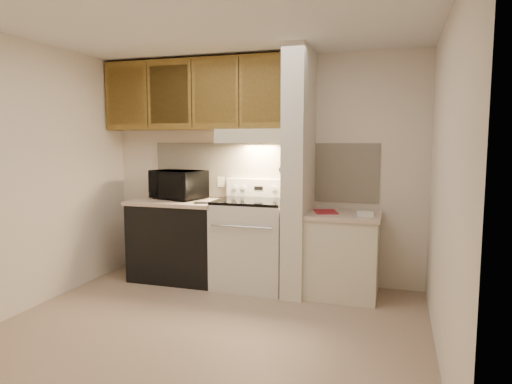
% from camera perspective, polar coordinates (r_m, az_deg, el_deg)
% --- Properties ---
extents(floor, '(3.60, 3.60, 0.00)m').
position_cam_1_polar(floor, '(4.07, -5.68, -16.45)').
color(floor, tan).
rests_on(floor, ground).
extents(ceiling, '(3.60, 3.60, 0.00)m').
position_cam_1_polar(ceiling, '(3.85, -6.12, 20.22)').
color(ceiling, white).
rests_on(ceiling, wall_back).
extents(wall_back, '(3.60, 2.50, 0.02)m').
position_cam_1_polar(wall_back, '(5.17, 0.64, 2.81)').
color(wall_back, '#F1E1CD').
rests_on(wall_back, floor).
extents(wall_left, '(0.02, 3.00, 2.50)m').
position_cam_1_polar(wall_left, '(4.76, -26.26, 1.82)').
color(wall_left, '#F1E1CD').
rests_on(wall_left, floor).
extents(wall_right, '(0.02, 3.00, 2.50)m').
position_cam_1_polar(wall_right, '(3.48, 22.56, 0.49)').
color(wall_right, '#F1E1CD').
rests_on(wall_right, floor).
extents(backsplash, '(2.60, 0.02, 0.63)m').
position_cam_1_polar(backsplash, '(5.16, 0.60, 2.64)').
color(backsplash, white).
rests_on(backsplash, wall_back).
extents(range_body, '(0.76, 0.65, 0.92)m').
position_cam_1_polar(range_body, '(4.96, -0.52, -6.59)').
color(range_body, silver).
rests_on(range_body, floor).
extents(oven_window, '(0.50, 0.01, 0.30)m').
position_cam_1_polar(oven_window, '(4.66, -1.71, -6.95)').
color(oven_window, black).
rests_on(oven_window, range_body).
extents(oven_handle, '(0.65, 0.02, 0.02)m').
position_cam_1_polar(oven_handle, '(4.57, -1.88, -4.38)').
color(oven_handle, silver).
rests_on(oven_handle, range_body).
extents(cooktop, '(0.74, 0.64, 0.03)m').
position_cam_1_polar(cooktop, '(4.87, -0.52, -1.14)').
color(cooktop, black).
rests_on(cooktop, range_body).
extents(range_backguard, '(0.76, 0.08, 0.20)m').
position_cam_1_polar(range_backguard, '(5.13, 0.45, 0.54)').
color(range_backguard, silver).
rests_on(range_backguard, range_body).
extents(range_display, '(0.10, 0.01, 0.04)m').
position_cam_1_polar(range_display, '(5.09, 0.31, 0.49)').
color(range_display, black).
rests_on(range_display, range_backguard).
extents(range_knob_left_outer, '(0.05, 0.02, 0.05)m').
position_cam_1_polar(range_knob_left_outer, '(5.17, -2.67, 0.59)').
color(range_knob_left_outer, silver).
rests_on(range_knob_left_outer, range_backguard).
extents(range_knob_left_inner, '(0.05, 0.02, 0.05)m').
position_cam_1_polar(range_knob_left_inner, '(5.14, -1.62, 0.55)').
color(range_knob_left_inner, silver).
rests_on(range_knob_left_inner, range_backguard).
extents(range_knob_right_inner, '(0.05, 0.02, 0.05)m').
position_cam_1_polar(range_knob_right_inner, '(5.04, 2.26, 0.43)').
color(range_knob_right_inner, silver).
rests_on(range_knob_right_inner, range_backguard).
extents(range_knob_right_outer, '(0.05, 0.02, 0.05)m').
position_cam_1_polar(range_knob_right_outer, '(5.01, 3.36, 0.39)').
color(range_knob_right_outer, silver).
rests_on(range_knob_right_outer, range_backguard).
extents(dishwasher_front, '(1.00, 0.63, 0.87)m').
position_cam_1_polar(dishwasher_front, '(5.30, -9.63, -6.09)').
color(dishwasher_front, black).
rests_on(dishwasher_front, floor).
extents(left_countertop, '(1.04, 0.67, 0.04)m').
position_cam_1_polar(left_countertop, '(5.22, -9.73, -1.22)').
color(left_countertop, beige).
rests_on(left_countertop, dishwasher_front).
extents(spoon_rest, '(0.23, 0.13, 0.01)m').
position_cam_1_polar(spoon_rest, '(4.90, -6.44, -1.35)').
color(spoon_rest, black).
rests_on(spoon_rest, left_countertop).
extents(teal_jar, '(0.10, 0.10, 0.09)m').
position_cam_1_polar(teal_jar, '(5.48, -10.30, -0.17)').
color(teal_jar, '#1F5B52').
rests_on(teal_jar, left_countertop).
extents(outlet, '(0.08, 0.01, 0.12)m').
position_cam_1_polar(outlet, '(5.31, -4.41, 1.27)').
color(outlet, beige).
rests_on(outlet, backsplash).
extents(microwave, '(0.68, 0.56, 0.33)m').
position_cam_1_polar(microwave, '(5.32, -9.71, 0.92)').
color(microwave, black).
rests_on(microwave, left_countertop).
extents(partition_pillar, '(0.22, 0.70, 2.50)m').
position_cam_1_polar(partition_pillar, '(4.71, 5.39, 2.42)').
color(partition_pillar, silver).
rests_on(partition_pillar, floor).
extents(pillar_trim, '(0.01, 0.70, 0.04)m').
position_cam_1_polar(pillar_trim, '(4.73, 4.02, 3.06)').
color(pillar_trim, olive).
rests_on(pillar_trim, partition_pillar).
extents(knife_strip, '(0.02, 0.42, 0.04)m').
position_cam_1_polar(knife_strip, '(4.68, 3.81, 3.27)').
color(knife_strip, black).
rests_on(knife_strip, partition_pillar).
extents(knife_blade_a, '(0.01, 0.03, 0.16)m').
position_cam_1_polar(knife_blade_a, '(4.53, 3.15, 1.89)').
color(knife_blade_a, silver).
rests_on(knife_blade_a, knife_strip).
extents(knife_handle_a, '(0.02, 0.02, 0.10)m').
position_cam_1_polar(knife_handle_a, '(4.52, 3.18, 3.79)').
color(knife_handle_a, black).
rests_on(knife_handle_a, knife_strip).
extents(knife_blade_b, '(0.01, 0.04, 0.18)m').
position_cam_1_polar(knife_blade_b, '(4.62, 3.43, 1.86)').
color(knife_blade_b, silver).
rests_on(knife_blade_b, knife_strip).
extents(knife_handle_b, '(0.02, 0.02, 0.10)m').
position_cam_1_polar(knife_handle_b, '(4.60, 3.41, 3.83)').
color(knife_handle_b, black).
rests_on(knife_handle_b, knife_strip).
extents(knife_blade_c, '(0.01, 0.04, 0.20)m').
position_cam_1_polar(knife_blade_c, '(4.69, 3.66, 1.81)').
color(knife_blade_c, silver).
rests_on(knife_blade_c, knife_strip).
extents(knife_handle_c, '(0.02, 0.02, 0.10)m').
position_cam_1_polar(knife_handle_c, '(4.67, 3.64, 3.88)').
color(knife_handle_c, black).
rests_on(knife_handle_c, knife_strip).
extents(knife_blade_d, '(0.01, 0.04, 0.16)m').
position_cam_1_polar(knife_blade_d, '(4.78, 3.91, 2.13)').
color(knife_blade_d, silver).
rests_on(knife_blade_d, knife_strip).
extents(knife_handle_d, '(0.02, 0.02, 0.10)m').
position_cam_1_polar(knife_handle_d, '(4.75, 3.86, 3.92)').
color(knife_handle_d, black).
rests_on(knife_handle_d, knife_strip).
extents(knife_blade_e, '(0.01, 0.04, 0.18)m').
position_cam_1_polar(knife_blade_e, '(4.83, 4.07, 2.06)').
color(knife_blade_e, silver).
rests_on(knife_blade_e, knife_strip).
extents(knife_handle_e, '(0.02, 0.02, 0.10)m').
position_cam_1_polar(knife_handle_e, '(4.84, 4.11, 3.96)').
color(knife_handle_e, black).
rests_on(knife_handle_e, knife_strip).
extents(oven_mitt, '(0.03, 0.10, 0.23)m').
position_cam_1_polar(oven_mitt, '(4.91, 4.27, 1.64)').
color(oven_mitt, slate).
rests_on(oven_mitt, partition_pillar).
extents(right_cab_base, '(0.70, 0.60, 0.81)m').
position_cam_1_polar(right_cab_base, '(4.77, 10.74, -7.91)').
color(right_cab_base, beige).
rests_on(right_cab_base, floor).
extents(right_countertop, '(0.74, 0.64, 0.04)m').
position_cam_1_polar(right_countertop, '(4.68, 10.85, -2.87)').
color(right_countertop, beige).
rests_on(right_countertop, right_cab_base).
extents(red_folder, '(0.30, 0.35, 0.01)m').
position_cam_1_polar(red_folder, '(4.72, 8.71, -2.45)').
color(red_folder, '#A7202C').
rests_on(red_folder, right_countertop).
extents(white_box, '(0.17, 0.12, 0.04)m').
position_cam_1_polar(white_box, '(4.56, 13.48, -2.67)').
color(white_box, white).
rests_on(white_box, right_countertop).
extents(range_hood, '(0.78, 0.44, 0.15)m').
position_cam_1_polar(range_hood, '(4.95, -0.09, 6.99)').
color(range_hood, beige).
rests_on(range_hood, upper_cabinets).
extents(hood_lip, '(0.78, 0.04, 0.06)m').
position_cam_1_polar(hood_lip, '(4.75, -0.84, 6.47)').
color(hood_lip, beige).
rests_on(hood_lip, range_hood).
extents(upper_cabinets, '(2.18, 0.33, 0.77)m').
position_cam_1_polar(upper_cabinets, '(5.26, -7.29, 11.93)').
color(upper_cabinets, olive).
rests_on(upper_cabinets, wall_back).
extents(cab_door_a, '(0.46, 0.01, 0.63)m').
position_cam_1_polar(cab_door_a, '(5.51, -15.92, 11.49)').
color(cab_door_a, olive).
rests_on(cab_door_a, upper_cabinets).
extents(cab_gap_a, '(0.01, 0.01, 0.73)m').
position_cam_1_polar(cab_gap_a, '(5.37, -13.44, 11.70)').
color(cab_gap_a, black).
rests_on(cab_gap_a, upper_cabinets).
extents(cab_door_b, '(0.46, 0.01, 0.63)m').
position_cam_1_polar(cab_door_b, '(5.24, -10.81, 11.90)').
color(cab_door_b, olive).
rests_on(cab_door_b, upper_cabinets).
extents(cab_gap_b, '(0.01, 0.01, 0.73)m').
position_cam_1_polar(cab_gap_b, '(5.11, -8.06, 12.08)').
color(cab_gap_b, black).
rests_on(cab_gap_b, upper_cabinets).
extents(cab_door_c, '(0.46, 0.01, 0.63)m').
position_cam_1_polar(cab_door_c, '(5.01, -5.16, 12.23)').
color(cab_door_c, olive).
rests_on(cab_door_c, upper_cabinets).
extents(cab_gap_c, '(0.01, 0.01, 0.73)m').
position_cam_1_polar(cab_gap_c, '(4.91, -2.15, 12.37)').
color(cab_gap_c, black).
rests_on(cab_gap_c, upper_cabinets).
extents(cab_door_d, '(0.46, 0.01, 0.63)m').
position_cam_1_polar(cab_door_d, '(4.83, 0.98, 12.47)').
color(cab_door_d, olive).
rests_on(cab_door_d, upper_cabinets).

